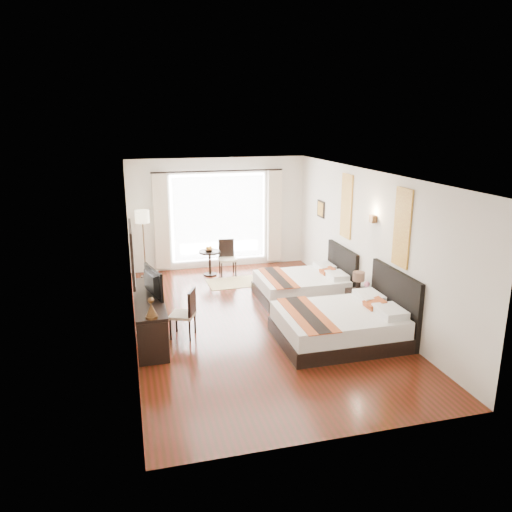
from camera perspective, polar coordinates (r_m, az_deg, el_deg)
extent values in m
cube|color=#391A0A|center=(9.60, 0.02, -7.46)|extent=(4.50, 7.50, 0.01)
cube|color=white|center=(8.89, 0.03, 9.36)|extent=(4.50, 7.50, 0.02)
cube|color=silver|center=(9.94, 12.64, 1.50)|extent=(0.01, 7.50, 2.80)
cube|color=silver|center=(8.86, -14.15, -0.30)|extent=(0.01, 7.50, 2.80)
cube|color=silver|center=(12.72, -4.31, 4.86)|extent=(4.50, 0.01, 2.80)
cube|color=silver|center=(5.80, 9.64, -8.55)|extent=(4.50, 0.01, 2.80)
cube|color=white|center=(12.72, -4.29, 4.40)|extent=(2.40, 0.02, 2.20)
cube|color=white|center=(12.66, -4.24, 4.35)|extent=(2.30, 0.02, 2.10)
cube|color=#C0AB95|center=(12.45, -10.79, 3.83)|extent=(0.35, 0.14, 2.35)
cube|color=#C0AB95|center=(12.97, 2.12, 4.56)|extent=(0.35, 0.14, 2.35)
cube|color=#944115|center=(8.78, 16.36, 3.10)|extent=(0.03, 0.50, 1.35)
cube|color=#944115|center=(10.70, 10.29, 5.62)|extent=(0.03, 0.50, 1.35)
cube|color=#422C17|center=(9.59, 13.22, 4.14)|extent=(0.10, 0.14, 0.14)
cube|color=black|center=(8.63, -14.02, 0.32)|extent=(0.04, 1.25, 0.95)
cube|color=white|center=(8.63, -13.86, 0.33)|extent=(0.01, 1.12, 0.82)
cube|color=black|center=(8.85, 9.28, -8.82)|extent=(2.05, 1.60, 0.25)
cube|color=silver|center=(8.75, 9.36, -7.18)|extent=(1.99, 1.56, 0.30)
cube|color=black|center=(9.14, 15.56, -5.19)|extent=(0.08, 1.60, 1.20)
cube|color=maroon|center=(8.48, 5.83, -6.64)|extent=(0.55, 1.66, 0.02)
cube|color=black|center=(10.80, 5.09, -4.19)|extent=(1.82, 1.42, 0.22)
cube|color=silver|center=(10.72, 5.12, -2.96)|extent=(1.76, 1.38, 0.27)
cube|color=black|center=(11.02, 9.80, -1.66)|extent=(0.08, 1.42, 1.07)
cube|color=maroon|center=(10.52, 2.52, -2.47)|extent=(0.49, 1.48, 0.02)
cube|color=black|center=(9.97, 11.81, -5.33)|extent=(0.42, 0.53, 0.51)
cylinder|color=black|center=(9.93, 11.60, -3.30)|extent=(0.10, 0.10, 0.19)
cylinder|color=#442E20|center=(9.87, 11.66, -2.29)|extent=(0.23, 0.23, 0.17)
imported|color=black|center=(9.72, 12.51, -3.91)|extent=(0.17, 0.17, 0.14)
cube|color=black|center=(9.00, -12.07, -6.80)|extent=(0.50, 2.20, 0.76)
imported|color=black|center=(8.80, -12.17, -2.99)|extent=(0.33, 0.86, 0.50)
cube|color=beige|center=(8.90, -8.40, -6.68)|extent=(0.54, 0.54, 0.05)
cube|color=black|center=(8.76, -7.33, -5.29)|extent=(0.19, 0.37, 0.45)
cylinder|color=black|center=(12.43, -12.46, -2.32)|extent=(0.25, 0.25, 0.03)
cylinder|color=#422C17|center=(12.23, -12.65, 0.85)|extent=(0.03, 0.03, 1.40)
cylinder|color=beige|center=(12.06, -12.87, 4.42)|extent=(0.33, 0.33, 0.29)
cylinder|color=black|center=(12.28, -5.29, -0.80)|extent=(0.53, 0.53, 0.61)
imported|color=#49351A|center=(12.17, -5.40, 0.67)|extent=(0.30, 0.30, 0.05)
cube|color=beige|center=(12.20, -3.28, -0.38)|extent=(0.43, 0.43, 0.05)
cube|color=black|center=(12.31, -3.42, 0.93)|extent=(0.38, 0.06, 0.45)
cube|color=tan|center=(11.76, -2.47, -3.03)|extent=(1.28, 0.89, 0.01)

